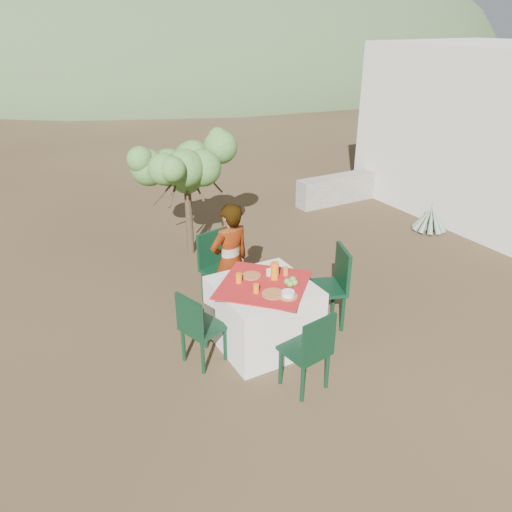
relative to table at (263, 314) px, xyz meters
The scene contains 24 objects.
ground 0.66m from the table, ahead, with size 160.00×160.00×0.00m, color #322416.
table is the anchor object (origin of this frame).
chair_far 1.11m from the table, 92.35° to the left, with size 0.53×0.53×0.96m.
chair_near 0.94m from the table, 90.54° to the right, with size 0.46×0.46×0.89m.
chair_left 0.80m from the table, behind, with size 0.50×0.50×0.85m.
chair_right 0.93m from the table, ahead, with size 0.59×0.59×1.00m.
person 0.82m from the table, 93.78° to the left, with size 0.54×0.35×1.47m, color #8C6651.
shrub_tree 2.89m from the table, 84.70° to the left, with size 1.42×1.39×1.67m.
agave 4.48m from the table, 19.46° to the left, with size 0.59×0.59×0.63m.
guesthouse 6.51m from the table, 17.10° to the left, with size 3.20×4.20×3.00m, color beige.
stone_wall 5.41m from the table, 40.15° to the left, with size 2.60×0.35×0.55m, color gray.
hill_near_right 38.20m from the table, 70.85° to the left, with size 48.00×48.00×20.00m, color #384B2A.
hill_far_right 54.20m from the table, 58.24° to the left, with size 36.00×36.00×14.00m, color slate.
plate_far 0.45m from the table, 96.89° to the left, with size 0.22×0.22×0.01m, color brown.
plate_near 0.46m from the table, 95.16° to the right, with size 0.25×0.25×0.01m, color brown.
glass_far 0.52m from the table, 143.15° to the left, with size 0.07×0.07×0.11m, color orange.
glass_near 0.48m from the table, 142.51° to the right, with size 0.06×0.06×0.10m, color orange.
juice_pitcher 0.51m from the table, 16.02° to the left, with size 0.09×0.09×0.20m, color orange.
bowl_plate 0.54m from the table, 76.16° to the right, with size 0.21×0.21×0.01m, color brown.
white_bowl 0.56m from the table, 76.16° to the right, with size 0.14×0.14×0.05m, color white.
jar_left 0.54m from the table, 10.49° to the left, with size 0.06×0.06×0.10m, color orange.
jar_right 0.54m from the table, 40.34° to the left, with size 0.07×0.07×0.11m, color orange.
napkin_holder 0.48m from the table, 41.29° to the left, with size 0.07×0.04×0.09m, color white.
fruit_cluster 0.52m from the table, 33.07° to the right, with size 0.16×0.14×0.08m.
Camera 1 is at (-2.93, -4.24, 3.41)m, focal length 35.00 mm.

